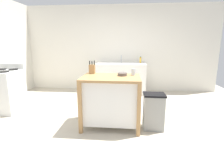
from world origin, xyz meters
name	(u,v)px	position (x,y,z in m)	size (l,w,h in m)	color
ground_plane	(113,123)	(0.00, 0.00, 0.00)	(6.86, 6.86, 0.00)	#BCB29E
wall_back	(120,49)	(0.00, 2.39, 1.30)	(5.86, 0.10, 2.60)	silver
kitchen_island	(111,98)	(-0.04, -0.06, 0.50)	(1.00, 0.70, 0.90)	#AD7F4C
knife_block	(92,69)	(-0.42, 0.19, 0.99)	(0.11, 0.09, 0.25)	#AD7F4C
bowl_ceramic_small	(122,74)	(0.15, 0.03, 0.93)	(0.17, 0.17, 0.05)	#564C47
drinking_cup	(133,72)	(0.35, 0.09, 0.96)	(0.07, 0.07, 0.12)	silver
trash_bin	(153,111)	(0.70, -0.12, 0.32)	(0.36, 0.28, 0.63)	gray
sink_counter	(121,78)	(0.05, 2.04, 0.45)	(1.43, 0.60, 0.89)	white
sink_faucet	(121,59)	(0.05, 2.18, 1.00)	(0.02, 0.02, 0.22)	#B7BCC1
bottle_hand_soap	(140,60)	(0.62, 2.10, 0.98)	(0.05, 0.05, 0.19)	yellow
stove	(5,91)	(-2.38, 0.39, 0.45)	(0.60, 0.60, 1.01)	silver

